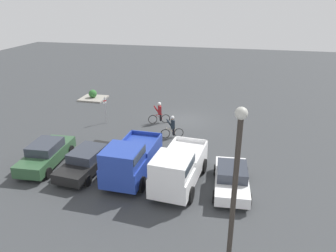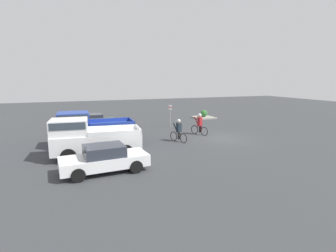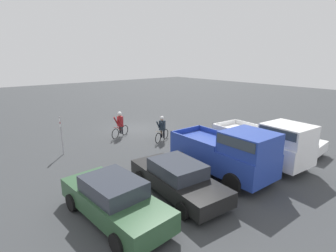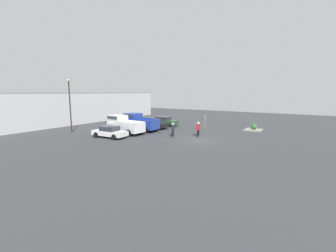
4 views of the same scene
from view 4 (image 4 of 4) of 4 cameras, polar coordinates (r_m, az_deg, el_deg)
The scene contains 13 objects.
ground_plane at distance 25.50m, azimuth 7.95°, elevation -3.56°, with size 80.00×80.00×0.00m, color #383A3D.
warehouse_building at distance 45.72m, azimuth -27.96°, elevation 4.22°, with size 41.22×14.80×5.28m.
sedan_0 at distance 27.43m, azimuth -14.57°, elevation -1.44°, with size 2.15×4.38×1.37m.
pickup_truck_0 at distance 29.66m, azimuth -11.25°, elevation 0.41°, with size 2.57×5.21×2.33m.
pickup_truck_1 at distance 31.52m, azimuth -7.40°, elevation 1.03°, with size 2.42×5.05×2.39m.
sedan_1 at distance 33.58m, azimuth -3.92°, elevation 0.62°, with size 2.27×4.91×1.38m.
sedan_2 at distance 35.81m, azimuth -1.19°, elevation 1.22°, with size 2.13×4.75×1.49m.
cyclist_0 at distance 27.43m, azimuth 7.69°, elevation -0.72°, with size 1.67×0.73×1.81m.
cyclist_1 at distance 27.19m, azimuth 1.24°, elevation -0.87°, with size 1.61×0.71×1.71m.
fire_lane_sign at distance 31.61m, azimuth 9.35°, elevation 1.22°, with size 0.15×0.28×2.21m.
lamppost at distance 32.50m, azimuth -23.66°, elevation 5.72°, with size 0.36×0.36×7.04m.
curb_island at distance 33.77m, azimuth 20.87°, elevation -0.94°, with size 2.43×2.26×0.15m, color gray.
shrub at distance 33.74m, azimuth 21.05°, elevation -0.14°, with size 0.80×0.80×0.80m.
Camera 4 is at (-22.78, -10.15, 5.33)m, focal length 24.00 mm.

